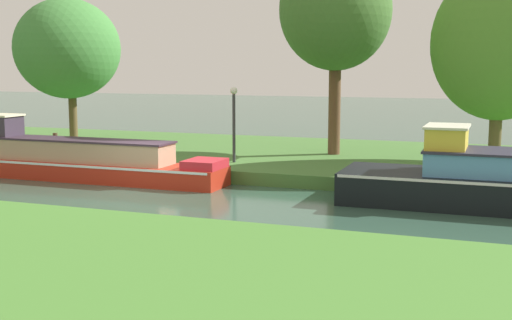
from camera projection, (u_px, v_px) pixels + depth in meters
ground_plane at (141, 192)px, 18.98m from camera, size 120.00×120.00×0.00m
riverbank_far at (234, 154)px, 25.45m from camera, size 72.00×10.00×0.40m
red_barge at (67, 160)px, 21.17m from camera, size 10.60×1.50×1.97m
black_narrowboat at (498, 182)px, 16.71m from camera, size 7.62×2.40×2.05m
willow_tree_left at (68, 49)px, 26.92m from camera, size 4.05×4.57×5.84m
willow_tree_centre at (336, 11)px, 23.30m from camera, size 3.89×4.50×7.18m
willow_tree_right at (500, 43)px, 21.50m from camera, size 4.36×3.23×6.37m
lamp_post at (234, 114)px, 21.76m from camera, size 0.24×0.24×2.47m
mooring_post_near at (56, 145)px, 23.19m from camera, size 0.16×0.16×0.84m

